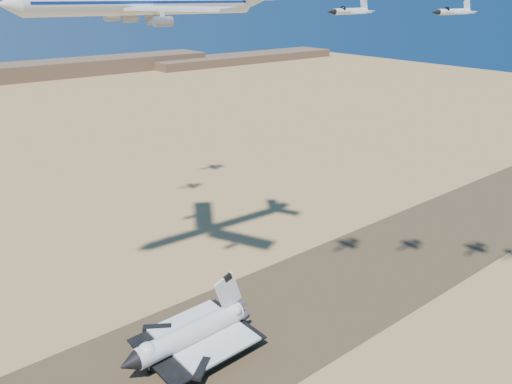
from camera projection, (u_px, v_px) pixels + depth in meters
ground at (220, 344)px, 141.68m from camera, size 1200.00×1200.00×0.00m
runway at (220, 344)px, 141.67m from camera, size 600.00×50.00×0.06m
shuttle at (190, 336)px, 136.76m from camera, size 40.25×25.40×19.83m
carrier_747 at (139, 3)px, 133.75m from camera, size 76.23×59.10×19.01m
crew_a at (232, 354)px, 136.68m from camera, size 0.47×0.66×1.69m
crew_b at (223, 345)px, 139.87m from camera, size 0.84×1.00×1.78m
crew_c at (231, 349)px, 138.18m from camera, size 1.22×0.86×1.89m
chase_jet_a at (350, 11)px, 120.24m from camera, size 16.06×8.78×4.00m
chase_jet_b at (453, 11)px, 120.11m from camera, size 15.11×8.10×3.76m
chase_jet_e at (126, 7)px, 181.72m from camera, size 13.73×7.70×3.44m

